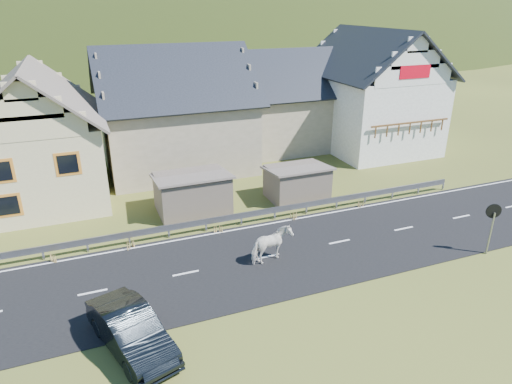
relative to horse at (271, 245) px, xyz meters
name	(u,v)px	position (x,y,z in m)	size (l,w,h in m)	color
ground	(267,257)	(-0.02, 0.43, -0.89)	(160.00, 160.00, 0.00)	#44471E
road	(267,257)	(-0.02, 0.43, -0.87)	(60.00, 7.00, 0.04)	black
lane_markings	(267,256)	(-0.02, 0.43, -0.84)	(60.00, 6.60, 0.01)	silver
guardrail	(241,216)	(-0.02, 4.11, -0.33)	(28.10, 0.09, 0.75)	#93969B
shed_left	(192,193)	(-2.02, 6.93, 0.21)	(4.30, 3.30, 2.40)	#6B5C51
shed_right	(297,183)	(4.48, 6.43, 0.11)	(3.80, 2.90, 2.20)	#6B5C51
house_cream	(36,129)	(-10.02, 12.43, 3.47)	(7.80, 9.80, 8.30)	beige
house_stone_a	(174,103)	(-1.02, 15.43, 3.74)	(10.80, 9.80, 8.90)	tan
house_stone_b	(288,94)	(8.98, 17.43, 3.35)	(9.80, 8.80, 8.10)	tan
house_white	(371,86)	(14.98, 14.43, 4.17)	(8.80, 10.80, 9.70)	white
mountain	(107,85)	(4.98, 180.43, -20.89)	(440.00, 280.00, 260.00)	#1E3310
horse	(271,245)	(0.00, 0.00, 0.00)	(2.01, 0.92, 1.70)	silver
car	(131,331)	(-6.86, -3.57, -0.13)	(1.60, 4.58, 1.51)	black
traffic_mirror	(492,218)	(10.05, -3.10, 1.04)	(0.70, 0.34, 2.63)	#93969B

